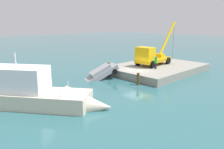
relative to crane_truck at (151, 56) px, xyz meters
The scene contains 8 objects.
ground 4.53m from the crane_truck, ahead, with size 200.00×200.00×0.00m, color #2D6066.
dock 2.05m from the crane_truck, 146.58° to the left, with size 13.44×9.52×0.94m, color gray.
crane_truck is the anchor object (origin of this frame).
dock_worker 2.39m from the crane_truck, 51.88° to the left, with size 0.34×0.34×1.72m.
salvaged_car 8.26m from the crane_truck, 13.72° to the right, with size 4.82×3.33×2.75m.
moored_yacht 17.65m from the crane_truck, ahead, with size 10.29×12.34×5.82m.
piling_near 6.90m from the crane_truck, 16.05° to the right, with size 0.35×0.35×1.93m, color brown.
piling_mid 7.42m from the crane_truck, 25.28° to the left, with size 0.32×0.32×1.38m, color brown.
Camera 1 is at (21.67, 17.92, 6.92)m, focal length 35.58 mm.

